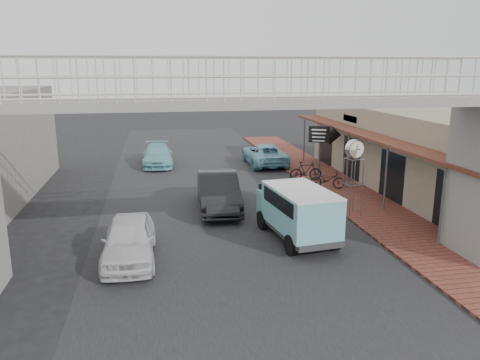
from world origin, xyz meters
name	(u,v)px	position (x,y,z in m)	size (l,w,h in m)	color
ground	(228,230)	(0.00, 0.00, 0.00)	(120.00, 120.00, 0.00)	black
road_strip	(228,230)	(0.00, 0.00, 0.01)	(10.00, 60.00, 0.01)	black
sidewalk	(355,199)	(6.50, 3.00, 0.05)	(3.00, 40.00, 0.10)	brown
shophouse_row	(433,151)	(10.97, 4.00, 2.01)	(7.20, 18.00, 4.00)	gray
footbridge	(250,172)	(0.00, -4.00, 3.18)	(16.40, 2.40, 6.34)	gray
white_hatchback	(129,240)	(-3.58, -2.23, 0.69)	(1.63, 4.05, 1.38)	silver
dark_sedan	(218,192)	(0.00, 2.75, 0.79)	(1.68, 4.81, 1.59)	black
angkot_curb	(265,154)	(4.20, 11.68, 0.68)	(2.26, 4.89, 1.36)	#75B2CC
angkot_far	(157,155)	(-2.49, 12.75, 0.65)	(1.81, 4.46, 1.29)	#71BBC5
angkot_van	(298,207)	(2.28, -1.45, 1.23)	(2.24, 4.13, 1.94)	black
motorcycle_near	(327,180)	(5.84, 4.93, 0.55)	(0.60, 1.73, 0.91)	black
motorcycle_far	(306,171)	(5.30, 6.73, 0.62)	(0.49, 1.75, 1.05)	black
street_clock	(354,153)	(5.30, 0.73, 2.70)	(0.80, 0.71, 3.13)	#59595B
arrow_sign	(334,135)	(6.76, 6.65, 2.52)	(1.81, 1.23, 3.00)	#59595B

